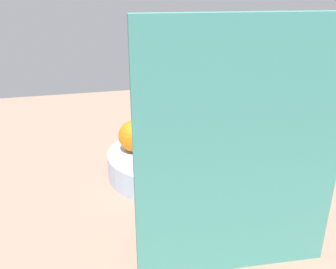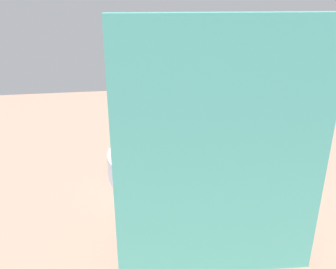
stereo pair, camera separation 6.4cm
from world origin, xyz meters
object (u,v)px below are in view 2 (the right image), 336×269
object	(u,v)px
orange_back_left	(200,133)
jar_lid	(268,147)
fruit_bowl	(168,162)
thermos_tumbler	(296,134)
orange_back_right	(158,126)
orange_center	(196,144)
orange_front_right	(154,151)
cutting_board	(221,159)
orange_front_left	(135,135)
banana_bunch	(184,137)

from	to	relation	value
orange_back_left	jar_lid	distance (cm)	22.06
fruit_bowl	orange_back_left	distance (cm)	9.71
thermos_tumbler	orange_back_right	bearing A→B (deg)	-15.96
fruit_bowl	orange_back_right	xyz separation A→B (cm)	(1.34, -7.01, 6.05)
orange_center	thermos_tumbler	xyz separation A→B (cm)	(-23.35, -2.88, -0.50)
orange_front_right	jar_lid	bearing A→B (deg)	-154.44
fruit_bowl	cutting_board	distance (cm)	33.86
orange_back_left	orange_back_right	xyz separation A→B (cm)	(8.79, -5.60, 0.00)
orange_front_right	orange_center	distance (cm)	9.19
orange_center	thermos_tumbler	size ratio (longest dim) A/B	0.42
orange_front_left	orange_center	size ratio (longest dim) A/B	1.00
fruit_bowl	banana_bunch	size ratio (longest dim) A/B	1.48
orange_front_right	orange_back_left	world-z (taller)	same
banana_bunch	cutting_board	world-z (taller)	cutting_board
banana_bunch	fruit_bowl	bearing A→B (deg)	-37.84
orange_back_left	fruit_bowl	bearing A→B (deg)	10.72
cutting_board	thermos_tumbler	xyz separation A→B (cm)	(-26.18, -28.57, -9.81)
fruit_bowl	jar_lid	xyz separation A→B (cm)	(-26.85, -8.25, -1.94)
orange_front_left	orange_front_right	bearing A→B (deg)	109.48
orange_back_right	cutting_board	world-z (taller)	cutting_board
orange_back_right	orange_center	bearing A→B (deg)	119.50
orange_back_left	orange_back_right	bearing A→B (deg)	-32.47
orange_front_right	orange_front_left	bearing A→B (deg)	-70.52
banana_bunch	jar_lid	world-z (taller)	banana_bunch
orange_back_right	jar_lid	size ratio (longest dim) A/B	0.95
banana_bunch	thermos_tumbler	xyz separation A→B (cm)	(-25.52, -0.77, -1.29)
fruit_bowl	orange_center	distance (cm)	9.07
orange_front_right	cutting_board	xyz separation A→B (cm)	(-6.14, 23.66, 9.31)
orange_back_right	banana_bunch	distance (cm)	10.26
orange_center	cutting_board	bearing A→B (deg)	83.73
orange_front_right	orange_back_left	bearing A→B (deg)	-145.26
orange_back_right	cutting_board	xyz separation A→B (cm)	(-3.63, 37.10, 9.31)
fruit_bowl	jar_lid	distance (cm)	28.15
orange_front_left	orange_front_right	xyz separation A→B (cm)	(-3.08, 8.70, 0.00)
orange_front_left	orange_back_right	world-z (taller)	same
orange_center	jar_lid	bearing A→B (deg)	-149.79
fruit_bowl	cutting_board	xyz separation A→B (cm)	(-2.29, 30.09, 15.36)
banana_bunch	orange_front_left	bearing A→B (deg)	-24.82
orange_front_left	orange_back_right	bearing A→B (deg)	-139.78
thermos_tumbler	cutting_board	bearing A→B (deg)	47.51
fruit_bowl	orange_back_left	bearing A→B (deg)	-169.28
fruit_bowl	orange_back_right	size ratio (longest dim) A/B	3.84
orange_front_right	orange_back_left	size ratio (longest dim) A/B	1.00
orange_front_left	banana_bunch	xyz separation A→B (cm)	(-9.87, 4.57, 0.78)
fruit_bowl	orange_back_right	world-z (taller)	orange_back_right
banana_bunch	orange_center	bearing A→B (deg)	135.78
orange_back_left	banana_bunch	world-z (taller)	banana_bunch
cutting_board	orange_back_left	bearing A→B (deg)	-95.06
orange_center	cutting_board	xyz separation A→B (cm)	(2.82, 25.69, 9.31)
orange_back_right	thermos_tumbler	distance (cm)	31.01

